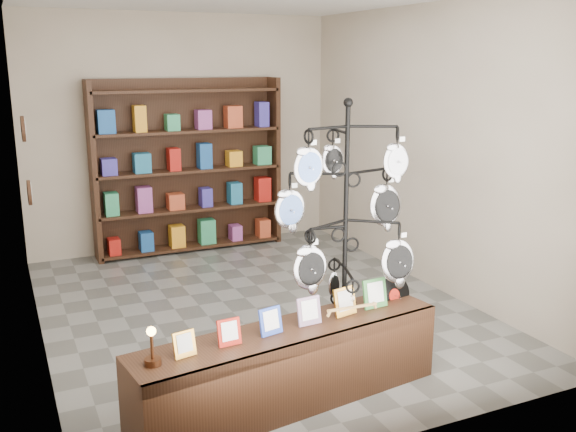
# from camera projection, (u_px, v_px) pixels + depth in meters

# --- Properties ---
(ground) EXTENTS (5.00, 5.00, 0.00)m
(ground) POSITION_uv_depth(u_px,v_px,m) (256.00, 308.00, 6.42)
(ground) COLOR slate
(ground) RESTS_ON ground
(room_envelope) EXTENTS (5.00, 5.00, 5.00)m
(room_envelope) POSITION_uv_depth(u_px,v_px,m) (254.00, 122.00, 5.98)
(room_envelope) COLOR #C0B19B
(room_envelope) RESTS_ON ground
(display_tree) EXTENTS (1.10, 1.02, 2.16)m
(display_tree) POSITION_uv_depth(u_px,v_px,m) (346.00, 221.00, 4.81)
(display_tree) COLOR black
(display_tree) RESTS_ON ground
(front_shelf) EXTENTS (2.39, 0.79, 0.83)m
(front_shelf) POSITION_uv_depth(u_px,v_px,m) (290.00, 366.00, 4.58)
(front_shelf) COLOR black
(front_shelf) RESTS_ON ground
(back_shelving) EXTENTS (2.42, 0.36, 2.20)m
(back_shelving) POSITION_uv_depth(u_px,v_px,m) (188.00, 172.00, 8.20)
(back_shelving) COLOR black
(back_shelving) RESTS_ON ground
(wall_clocks) EXTENTS (0.03, 0.24, 0.84)m
(wall_clocks) POSITION_uv_depth(u_px,v_px,m) (26.00, 161.00, 5.98)
(wall_clocks) COLOR black
(wall_clocks) RESTS_ON ground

